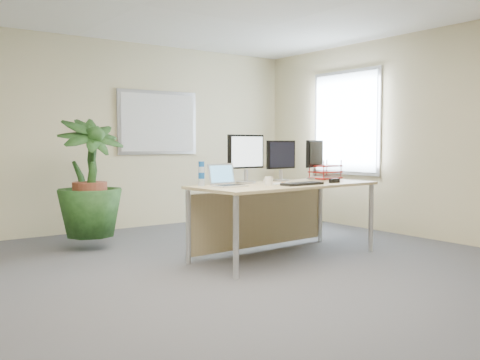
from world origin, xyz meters
TOP-DOWN VIEW (x-y plane):
  - floor at (0.00, 0.00)m, footprint 8.00×8.00m
  - back_wall at (0.00, 4.00)m, footprint 7.00×0.04m
  - whiteboard at (1.20, 3.97)m, footprint 1.30×0.04m
  - window at (3.47, 2.30)m, footprint 0.04×1.30m
  - desk at (1.24, 1.24)m, footprint 2.14×0.99m
  - floor_plant at (-0.29, 2.83)m, footprint 0.95×0.95m
  - monitor_left at (0.96, 1.44)m, footprint 0.48×0.22m
  - monitor_right at (1.48, 1.46)m, footprint 0.42×0.19m
  - monitor_dark at (2.02, 1.46)m, footprint 0.41×0.20m
  - laptop at (0.54, 1.22)m, footprint 0.34×0.30m
  - keyboard at (1.29, 0.89)m, footprint 0.50×0.19m
  - coffee_mug at (0.95, 1.03)m, footprint 0.12×0.08m
  - spiral_notebook at (1.20, 1.11)m, footprint 0.27×0.21m
  - orange_pen at (1.24, 1.13)m, footprint 0.12×0.08m
  - yellow_highlighter at (1.44, 1.07)m, footprint 0.13×0.02m
  - water_bottle at (0.34, 1.38)m, footprint 0.07×0.07m
  - letter_tray at (2.13, 1.39)m, footprint 0.36×0.28m
  - stapler at (1.79, 0.90)m, footprint 0.15×0.05m

SIDE VIEW (x-z plane):
  - floor at x=0.00m, z-range 0.00..0.00m
  - desk at x=1.24m, z-range 0.23..1.04m
  - floor_plant at x=-0.29m, z-range 0.00..1.50m
  - spiral_notebook at x=1.20m, z-range 0.81..0.82m
  - yellow_highlighter at x=1.44m, z-range 0.81..0.82m
  - keyboard at x=1.29m, z-range 0.81..0.83m
  - orange_pen at x=1.24m, z-range 0.82..0.83m
  - stapler at x=1.79m, z-range 0.81..0.85m
  - coffee_mug at x=0.95m, z-range 0.81..0.90m
  - laptop at x=0.54m, z-range 0.75..0.98m
  - letter_tray at x=2.13m, z-range 0.80..0.96m
  - water_bottle at x=0.34m, z-range 0.80..1.05m
  - monitor_right at x=1.48m, z-range 0.84..1.31m
  - monitor_dark at x=2.02m, z-range 0.84..1.31m
  - monitor_left at x=0.96m, z-range 0.84..1.38m
  - back_wall at x=0.00m, z-range 0.00..2.70m
  - whiteboard at x=1.20m, z-range 1.07..2.02m
  - window at x=3.47m, z-range 0.77..2.33m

